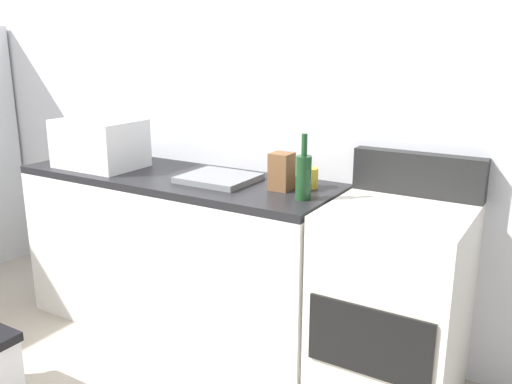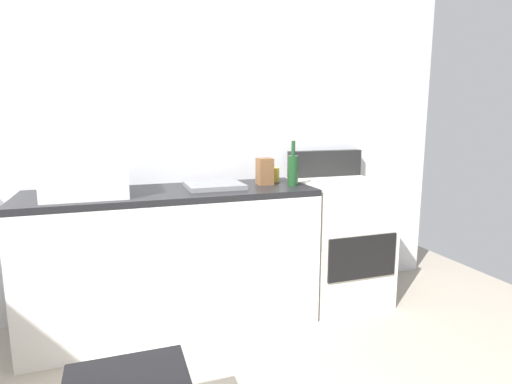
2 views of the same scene
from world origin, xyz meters
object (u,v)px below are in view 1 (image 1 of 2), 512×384
object	(u,v)px
microwave	(100,143)
knife_block	(282,171)
coffee_mug	(310,178)
stove_oven	(393,302)
wine_bottle	(304,176)

from	to	relation	value
microwave	knife_block	bearing A→B (deg)	4.44
coffee_mug	stove_oven	bearing A→B (deg)	-13.55
microwave	knife_block	size ratio (longest dim) A/B	2.56
stove_oven	knife_block	size ratio (longest dim) A/B	6.11
stove_oven	coffee_mug	bearing A→B (deg)	166.45
microwave	knife_block	xyz separation A→B (m)	(1.13, 0.09, -0.05)
microwave	wine_bottle	xyz separation A→B (m)	(1.29, -0.01, -0.03)
knife_block	microwave	bearing A→B (deg)	-175.56
microwave	coffee_mug	xyz separation A→B (m)	(1.23, 0.19, -0.09)
stove_oven	microwave	distance (m)	1.80
microwave	wine_bottle	size ratio (longest dim) A/B	1.53
stove_oven	wine_bottle	size ratio (longest dim) A/B	3.67
coffee_mug	knife_block	size ratio (longest dim) A/B	0.56
stove_oven	coffee_mug	size ratio (longest dim) A/B	11.00
microwave	knife_block	distance (m)	1.13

